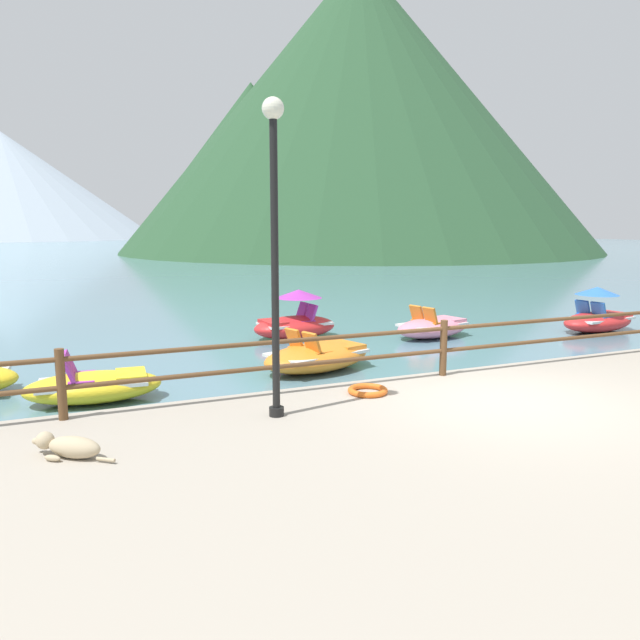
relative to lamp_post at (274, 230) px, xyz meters
The scene contains 13 objects.
ground_plane 39.65m from the lamp_post, 85.18° to the left, with size 200.00×200.00×0.00m, color slate.
promenade_dock 5.09m from the lamp_post, 40.01° to the right, with size 28.00×8.00×0.40m, color #A39989.
dock_railing 3.94m from the lamp_post, 16.12° to the left, with size 23.92×0.12×0.95m.
lamp_post is the anchor object (origin of this frame).
dog_resting 3.52m from the lamp_post, 169.69° to the right, with size 0.85×0.76×0.26m.
life_ring 2.96m from the lamp_post, 16.41° to the left, with size 0.61×0.61×0.09m, color orange.
pedal_boat_0 8.10m from the lamp_post, 67.17° to the left, with size 2.37×1.49×1.27m.
pedal_boat_1 8.98m from the lamp_post, 42.26° to the left, with size 2.47×1.65×0.86m.
pedal_boat_3 12.29m from the lamp_post, 23.05° to the left, with size 2.62×1.53×1.25m.
pedal_boat_4 4.96m from the lamp_post, 59.47° to the left, with size 2.76×2.04×0.87m.
pedal_boat_5 4.57m from the lamp_post, 124.84° to the left, with size 2.28×1.26×0.85m.
cliff_headland 62.79m from the lamp_post, 63.96° to the left, with size 52.16×52.16×31.24m.
distant_peak 139.07m from the lamp_post, 95.31° to the left, with size 62.77×62.77×22.55m, color #9EADBC.
Camera 1 is at (-5.86, -6.76, 2.93)m, focal length 33.75 mm.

